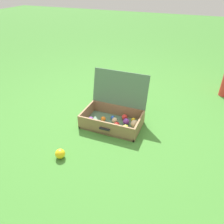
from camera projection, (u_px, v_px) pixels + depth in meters
The scene contains 3 objects.
ground_plane at pixel (107, 121), 2.49m from camera, with size 16.00×16.00×0.00m, color #3D7A2D.
open_suitcase at pixel (115, 114), 2.40m from camera, with size 0.62×0.50×0.52m.
stray_ball_on_grass at pixel (60, 154), 1.98m from camera, with size 0.09×0.09×0.09m, color yellow.
Camera 1 is at (0.82, -1.89, 1.41)m, focal length 35.75 mm.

